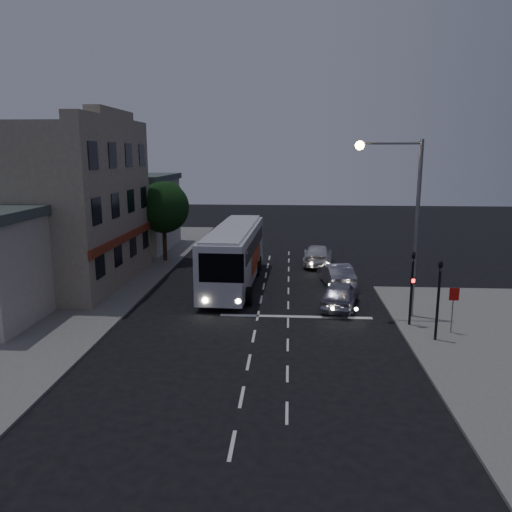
# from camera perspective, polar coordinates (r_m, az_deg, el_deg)

# --- Properties ---
(ground) EXTENTS (120.00, 120.00, 0.00)m
(ground) POSITION_cam_1_polar(r_m,az_deg,el_deg) (24.70, -0.08, -8.32)
(ground) COLOR black
(sidewalk_far) EXTENTS (12.00, 50.00, 0.12)m
(sidewalk_far) POSITION_cam_1_polar(r_m,az_deg,el_deg) (35.42, -20.64, -2.80)
(sidewalk_far) COLOR slate
(sidewalk_far) RESTS_ON ground
(road_markings) EXTENTS (8.00, 30.55, 0.01)m
(road_markings) POSITION_cam_1_polar(r_m,az_deg,el_deg) (27.78, 3.05, -6.03)
(road_markings) COLOR silver
(road_markings) RESTS_ON ground
(tour_bus) EXTENTS (3.01, 12.58, 3.84)m
(tour_bus) POSITION_cam_1_polar(r_m,az_deg,el_deg) (32.29, -2.49, 0.28)
(tour_bus) COLOR silver
(tour_bus) RESTS_ON ground
(car_suv) EXTENTS (2.68, 4.74, 1.52)m
(car_suv) POSITION_cam_1_polar(r_m,az_deg,el_deg) (28.18, 9.57, -4.32)
(car_suv) COLOR #8D8DA0
(car_suv) RESTS_ON ground
(car_sedan_a) EXTENTS (2.17, 4.72, 1.50)m
(car_sedan_a) POSITION_cam_1_polar(r_m,az_deg,el_deg) (32.73, 9.18, -2.08)
(car_sedan_a) COLOR gray
(car_sedan_a) RESTS_ON ground
(car_sedan_b) EXTENTS (2.53, 5.37, 1.51)m
(car_sedan_b) POSITION_cam_1_polar(r_m,az_deg,el_deg) (38.71, 7.06, 0.12)
(car_sedan_b) COLOR silver
(car_sedan_b) RESTS_ON ground
(traffic_signal_main) EXTENTS (0.25, 0.35, 4.10)m
(traffic_signal_main) POSITION_cam_1_polar(r_m,az_deg,el_deg) (25.41, 17.42, -2.59)
(traffic_signal_main) COLOR black
(traffic_signal_main) RESTS_ON sidewalk_near
(traffic_signal_side) EXTENTS (0.18, 0.15, 4.10)m
(traffic_signal_side) POSITION_cam_1_polar(r_m,az_deg,el_deg) (23.74, 20.16, -3.76)
(traffic_signal_side) COLOR black
(traffic_signal_side) RESTS_ON sidewalk_near
(regulatory_sign) EXTENTS (0.45, 0.12, 2.20)m
(regulatory_sign) POSITION_cam_1_polar(r_m,az_deg,el_deg) (25.14, 21.62, -4.98)
(regulatory_sign) COLOR slate
(regulatory_sign) RESTS_ON sidewalk_near
(streetlight) EXTENTS (3.32, 0.44, 9.00)m
(streetlight) POSITION_cam_1_polar(r_m,az_deg,el_deg) (26.15, 16.60, 5.23)
(streetlight) COLOR slate
(streetlight) RESTS_ON sidewalk_near
(main_building) EXTENTS (10.12, 12.00, 11.00)m
(main_building) POSITION_cam_1_polar(r_m,az_deg,el_deg) (34.98, -22.67, 5.38)
(main_building) COLOR gray
(main_building) RESTS_ON sidewalk_far
(low_building_north) EXTENTS (9.40, 9.40, 6.50)m
(low_building_north) POSITION_cam_1_polar(r_m,az_deg,el_deg) (46.00, -15.39, 4.94)
(low_building_north) COLOR beige
(low_building_north) RESTS_ON sidewalk_far
(street_tree) EXTENTS (4.00, 4.00, 6.20)m
(street_tree) POSITION_cam_1_polar(r_m,az_deg,el_deg) (39.62, -10.55, 5.75)
(street_tree) COLOR black
(street_tree) RESTS_ON sidewalk_far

